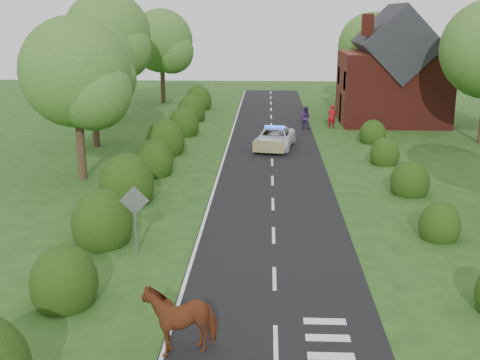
{
  "coord_description": "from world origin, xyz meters",
  "views": [
    {
      "loc": [
        -0.28,
        -18.2,
        8.44
      ],
      "look_at": [
        -1.48,
        7.43,
        1.3
      ],
      "focal_mm": 45.0,
      "sensor_mm": 36.0,
      "label": 1
    }
  ],
  "objects_px": {
    "road_sign": "(135,210)",
    "pedestrian_purple": "(305,118)",
    "pedestrian_red": "(332,116)",
    "police_van": "(275,138)",
    "cow": "(181,321)"
  },
  "relations": [
    {
      "from": "police_van",
      "to": "pedestrian_purple",
      "type": "relative_size",
      "value": 2.99
    },
    {
      "from": "pedestrian_red",
      "to": "road_sign",
      "type": "bearing_deg",
      "value": 56.61
    },
    {
      "from": "pedestrian_red",
      "to": "pedestrian_purple",
      "type": "relative_size",
      "value": 1.05
    },
    {
      "from": "road_sign",
      "to": "cow",
      "type": "xyz_separation_m",
      "value": [
        2.54,
        -6.3,
        -0.89
      ]
    },
    {
      "from": "cow",
      "to": "pedestrian_red",
      "type": "xyz_separation_m",
      "value": [
        7.0,
        31.45,
        0.14
      ]
    },
    {
      "from": "road_sign",
      "to": "pedestrian_red",
      "type": "height_order",
      "value": "road_sign"
    },
    {
      "from": "road_sign",
      "to": "cow",
      "type": "bearing_deg",
      "value": -68.07
    },
    {
      "from": "police_van",
      "to": "pedestrian_red",
      "type": "xyz_separation_m",
      "value": [
        4.36,
        7.28,
        0.23
      ]
    },
    {
      "from": "road_sign",
      "to": "pedestrian_purple",
      "type": "xyz_separation_m",
      "value": [
        7.54,
        24.77,
        -0.8
      ]
    },
    {
      "from": "police_van",
      "to": "pedestrian_purple",
      "type": "distance_m",
      "value": 7.3
    },
    {
      "from": "road_sign",
      "to": "pedestrian_purple",
      "type": "distance_m",
      "value": 25.91
    },
    {
      "from": "pedestrian_purple",
      "to": "road_sign",
      "type": "bearing_deg",
      "value": 92.74
    },
    {
      "from": "police_van",
      "to": "pedestrian_purple",
      "type": "height_order",
      "value": "pedestrian_purple"
    },
    {
      "from": "cow",
      "to": "pedestrian_red",
      "type": "height_order",
      "value": "pedestrian_red"
    },
    {
      "from": "cow",
      "to": "pedestrian_red",
      "type": "relative_size",
      "value": 1.2
    }
  ]
}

